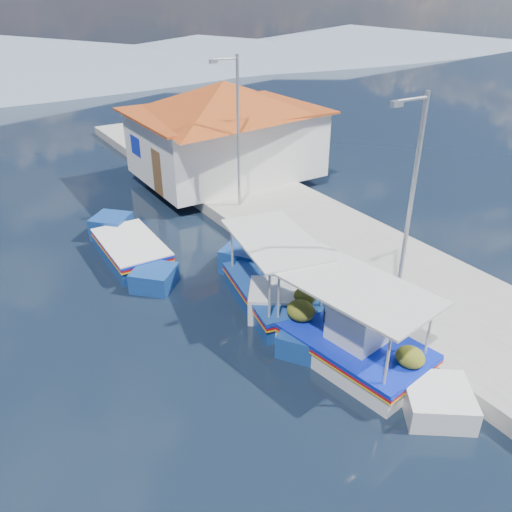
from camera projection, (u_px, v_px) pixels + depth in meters
ground at (311, 423)px, 11.40m from camera, size 160.00×160.00×0.00m
quay at (340, 248)px, 18.55m from camera, size 5.00×44.00×0.50m
bollards at (307, 261)px, 16.81m from camera, size 0.20×17.20×0.30m
main_caique at (346, 340)px, 13.33m from camera, size 2.95×7.41×2.47m
caique_green_canopy at (271, 293)px, 15.55m from camera, size 2.82×6.65×2.53m
caique_blue_hull at (131, 251)px, 18.20m from camera, size 1.91×6.28×1.12m
harbor_building at (225, 127)px, 24.26m from camera, size 10.49×10.49×4.40m
lamp_post_near at (410, 196)px, 13.22m from camera, size 1.21×0.14×6.00m
lamp_post_far at (236, 126)px, 19.96m from camera, size 1.21×0.14×6.00m
mountain_ridge at (46, 56)px, 55.49m from camera, size 171.40×96.00×5.50m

